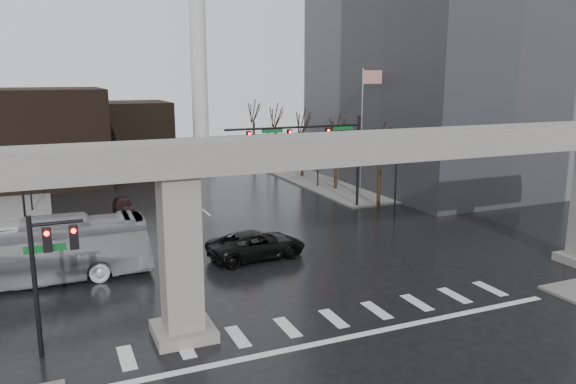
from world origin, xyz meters
The scene contains 23 objects.
ground centered at (0.00, 0.00, 0.00)m, with size 160.00×160.00×0.00m, color black.
sidewalk_ne centered at (26.00, 36.00, 0.07)m, with size 28.00×36.00×0.15m, color slate.
elevated_guideway centered at (1.26, 0.00, 6.88)m, with size 48.00×2.60×8.70m.
building_far_left centered at (-14.00, 42.00, 5.00)m, with size 16.00×14.00×10.00m, color black.
building_far_mid centered at (-2.00, 52.00, 4.00)m, with size 10.00×10.00×8.00m, color black.
smokestack centered at (6.00, 46.00, 13.35)m, with size 3.60×3.60×30.00m.
signal_mast_arm centered at (8.99, 18.80, 5.83)m, with size 12.12×0.43×8.00m.
signal_left_pole centered at (-12.25, 0.50, 4.07)m, with size 2.30×0.30×6.00m.
flagpole_assembly centered at (15.29, 22.00, 7.53)m, with size 2.06×0.12×12.00m.
lamp_right_0 centered at (13.50, 14.00, 3.47)m, with size 1.22×0.32×5.11m.
lamp_right_1 centered at (13.50, 28.00, 3.47)m, with size 1.22×0.32×5.11m.
lamp_right_2 centered at (13.50, 42.00, 3.47)m, with size 1.22×0.32×5.11m.
lamp_left_0 centered at (-13.50, 14.00, 3.47)m, with size 1.22×0.32×5.11m.
lamp_left_1 centered at (-13.50, 28.00, 3.47)m, with size 1.22×0.32×5.11m.
lamp_left_2 centered at (-13.50, 42.00, 3.47)m, with size 1.22×0.32×5.11m.
tree_right_0 centered at (14.53, 18.02, 2.79)m, with size 1.09×1.58×7.50m.
tree_right_1 centered at (14.53, 26.02, 2.85)m, with size 1.09×1.61×7.67m.
tree_right_2 centered at (14.53, 34.02, 2.91)m, with size 1.10×1.63×7.85m.
tree_right_3 centered at (14.53, 42.02, 2.98)m, with size 1.11×1.66×8.02m.
tree_right_4 centered at (14.53, 50.02, 3.04)m, with size 1.12×1.69×8.19m.
pickup_truck centered at (-0.22, 8.97, 0.87)m, with size 2.90×6.28×1.75m, color black.
city_bus centered at (-13.11, 9.79, 1.78)m, with size 2.98×12.75×3.55m, color #B6B5BA.
far_car centered at (-6.45, 24.36, 0.68)m, with size 1.62×4.02×1.37m, color black.
Camera 1 is at (-11.89, -23.05, 11.40)m, focal length 35.00 mm.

